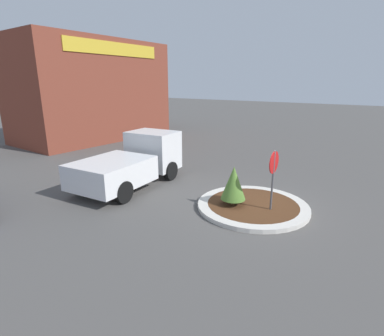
{
  "coord_description": "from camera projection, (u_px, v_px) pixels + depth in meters",
  "views": [
    {
      "loc": [
        -9.6,
        -4.21,
        4.47
      ],
      "look_at": [
        -0.53,
        2.39,
        1.25
      ],
      "focal_mm": 28.0,
      "sensor_mm": 36.0,
      "label": 1
    }
  ],
  "objects": [
    {
      "name": "ground_plane",
      "position": [
        252.0,
        208.0,
        11.08
      ],
      "size": [
        120.0,
        120.0,
        0.0
      ],
      "primitive_type": "plane",
      "color": "#514F4C"
    },
    {
      "name": "traffic_island",
      "position": [
        253.0,
        206.0,
        11.05
      ],
      "size": [
        4.06,
        4.06,
        0.16
      ],
      "color": "beige",
      "rests_on": "ground_plane"
    },
    {
      "name": "stop_sign",
      "position": [
        273.0,
        170.0,
        10.17
      ],
      "size": [
        0.78,
        0.07,
        2.27
      ],
      "color": "#4C4C51",
      "rests_on": "ground_plane"
    },
    {
      "name": "island_shrub",
      "position": [
        234.0,
        183.0,
        10.75
      ],
      "size": [
        0.9,
        0.9,
        1.44
      ],
      "color": "brown",
      "rests_on": "traffic_island"
    },
    {
      "name": "utility_truck",
      "position": [
        133.0,
        162.0,
        13.36
      ],
      "size": [
        5.49,
        2.93,
        2.2
      ],
      "rotation": [
        0.0,
        0.0,
        0.11
      ],
      "color": "white",
      "rests_on": "ground_plane"
    },
    {
      "name": "storefront_building",
      "position": [
        92.0,
        91.0,
        24.01
      ],
      "size": [
        11.7,
        6.07,
        7.6
      ],
      "color": "brown",
      "rests_on": "ground_plane"
    }
  ]
}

